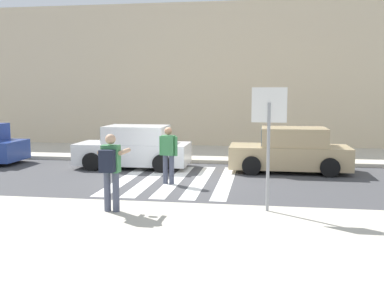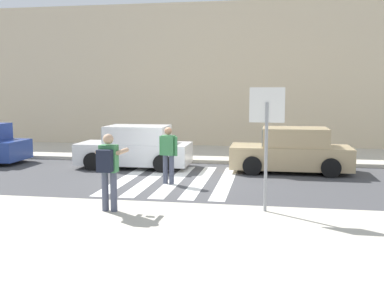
# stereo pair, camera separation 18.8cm
# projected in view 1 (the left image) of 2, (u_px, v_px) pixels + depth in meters

# --- Properties ---
(ground_plane) EXTENTS (120.00, 120.00, 0.00)m
(ground_plane) POSITION_uv_depth(u_px,v_px,m) (174.00, 181.00, 14.02)
(ground_plane) COLOR #424244
(sidewalk_near) EXTENTS (60.00, 6.00, 0.14)m
(sidewalk_near) POSITION_uv_depth(u_px,v_px,m) (106.00, 246.00, 7.93)
(sidewalk_near) COLOR beige
(sidewalk_near) RESTS_ON ground
(sidewalk_far) EXTENTS (60.00, 4.80, 0.14)m
(sidewalk_far) POSITION_uv_depth(u_px,v_px,m) (200.00, 153.00, 19.89)
(sidewalk_far) COLOR beige
(sidewalk_far) RESTS_ON ground
(building_facade_far) EXTENTS (56.00, 4.00, 7.08)m
(building_facade_far) POSITION_uv_depth(u_px,v_px,m) (212.00, 77.00, 23.78)
(building_facade_far) COLOR beige
(building_facade_far) RESTS_ON ground
(crosswalk_stripe_0) EXTENTS (0.44, 5.20, 0.01)m
(crosswalk_stripe_0) POSITION_uv_depth(u_px,v_px,m) (127.00, 178.00, 14.45)
(crosswalk_stripe_0) COLOR silver
(crosswalk_stripe_0) RESTS_ON ground
(crosswalk_stripe_1) EXTENTS (0.44, 5.20, 0.01)m
(crosswalk_stripe_1) POSITION_uv_depth(u_px,v_px,m) (151.00, 179.00, 14.33)
(crosswalk_stripe_1) COLOR silver
(crosswalk_stripe_1) RESTS_ON ground
(crosswalk_stripe_2) EXTENTS (0.44, 5.20, 0.01)m
(crosswalk_stripe_2) POSITION_uv_depth(u_px,v_px,m) (175.00, 180.00, 14.21)
(crosswalk_stripe_2) COLOR silver
(crosswalk_stripe_2) RESTS_ON ground
(crosswalk_stripe_3) EXTENTS (0.44, 5.20, 0.01)m
(crosswalk_stripe_3) POSITION_uv_depth(u_px,v_px,m) (200.00, 181.00, 14.09)
(crosswalk_stripe_3) COLOR silver
(crosswalk_stripe_3) RESTS_ON ground
(crosswalk_stripe_4) EXTENTS (0.44, 5.20, 0.01)m
(crosswalk_stripe_4) POSITION_uv_depth(u_px,v_px,m) (226.00, 181.00, 13.97)
(crosswalk_stripe_4) COLOR silver
(crosswalk_stripe_4) RESTS_ON ground
(stop_sign) EXTENTS (0.76, 0.08, 2.73)m
(stop_sign) POSITION_uv_depth(u_px,v_px,m) (269.00, 121.00, 9.77)
(stop_sign) COLOR gray
(stop_sign) RESTS_ON sidewalk_near
(photographer_with_backpack) EXTENTS (0.60, 0.85, 1.72)m
(photographer_with_backpack) POSITION_uv_depth(u_px,v_px,m) (111.00, 166.00, 9.81)
(photographer_with_backpack) COLOR #474C60
(photographer_with_backpack) RESTS_ON sidewalk_near
(pedestrian_crossing) EXTENTS (0.57, 0.30, 1.72)m
(pedestrian_crossing) POSITION_uv_depth(u_px,v_px,m) (168.00, 152.00, 13.51)
(pedestrian_crossing) COLOR #474C60
(pedestrian_crossing) RESTS_ON ground
(parked_car_white) EXTENTS (4.10, 1.92, 1.55)m
(parked_car_white) POSITION_uv_depth(u_px,v_px,m) (134.00, 148.00, 16.48)
(parked_car_white) COLOR white
(parked_car_white) RESTS_ON ground
(parked_car_tan) EXTENTS (4.10, 1.92, 1.55)m
(parked_car_tan) POSITION_uv_depth(u_px,v_px,m) (290.00, 151.00, 15.62)
(parked_car_tan) COLOR tan
(parked_car_tan) RESTS_ON ground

